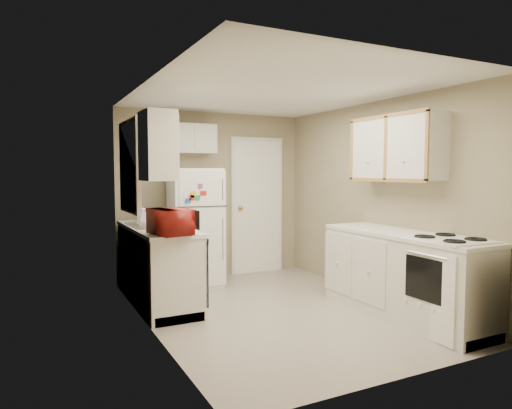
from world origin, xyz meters
name	(u,v)px	position (x,y,z in m)	size (l,w,h in m)	color
floor	(276,310)	(0.00, 0.00, 0.00)	(3.80, 3.80, 0.00)	#B7AC9E
ceiling	(277,92)	(0.00, 0.00, 2.40)	(3.80, 3.80, 0.00)	white
wall_left	(149,207)	(-1.40, 0.00, 1.20)	(3.80, 3.80, 0.00)	tan
wall_right	(375,199)	(1.40, 0.00, 1.20)	(3.80, 3.80, 0.00)	tan
wall_back	(213,195)	(0.00, 1.90, 1.20)	(2.80, 2.80, 0.00)	tan
wall_front	(404,219)	(0.00, -1.90, 1.20)	(2.80, 2.80, 0.00)	tan
left_counter	(157,265)	(-1.10, 0.90, 0.45)	(0.60, 1.80, 0.90)	silver
dishwasher	(198,269)	(-0.81, 0.30, 0.49)	(0.03, 0.58, 0.72)	black
sink	(154,229)	(-1.10, 1.05, 0.86)	(0.54, 0.74, 0.16)	gray
microwave	(171,220)	(-1.15, 0.14, 1.05)	(0.27, 0.48, 0.32)	maroon
soap_bottle	(143,215)	(-1.15, 1.38, 1.00)	(0.09, 0.09, 0.21)	white
window_blinds	(130,167)	(-1.36, 1.05, 1.60)	(0.10, 0.98, 1.08)	silver
upper_cabinet_left	(158,146)	(-1.25, 0.22, 1.80)	(0.30, 0.45, 0.70)	silver
refrigerator	(195,227)	(-0.42, 1.51, 0.79)	(0.65, 0.63, 1.59)	white
cabinet_over_fridge	(190,139)	(-0.40, 1.75, 2.00)	(0.70, 0.30, 0.40)	silver
interior_door	(257,206)	(0.70, 1.86, 1.02)	(0.86, 0.06, 2.08)	white
right_counter	(404,275)	(1.10, -0.80, 0.45)	(0.60, 2.00, 0.90)	silver
stove	(448,291)	(1.09, -1.38, 0.41)	(0.55, 0.68, 0.83)	white
upper_cabinet_right	(397,148)	(1.25, -0.50, 1.80)	(0.30, 1.20, 0.70)	silver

